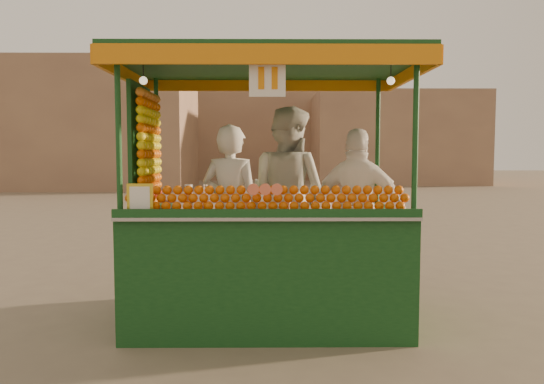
{
  "coord_description": "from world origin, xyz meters",
  "views": [
    {
      "loc": [
        -0.18,
        -5.5,
        1.72
      ],
      "look_at": [
        -0.13,
        -0.28,
        1.32
      ],
      "focal_mm": 34.06,
      "sensor_mm": 36.0,
      "label": 1
    }
  ],
  "objects_px": {
    "vendor_left": "(231,208)",
    "vendor_right": "(358,210)",
    "vendor_middle": "(287,195)",
    "juice_cart": "(260,238)"
  },
  "relations": [
    {
      "from": "vendor_middle",
      "to": "juice_cart",
      "type": "bearing_deg",
      "value": 96.81
    },
    {
      "from": "vendor_left",
      "to": "vendor_middle",
      "type": "xyz_separation_m",
      "value": [
        0.59,
        0.42,
        0.11
      ]
    },
    {
      "from": "juice_cart",
      "to": "vendor_left",
      "type": "xyz_separation_m",
      "value": [
        -0.3,
        0.09,
        0.29
      ]
    },
    {
      "from": "juice_cart",
      "to": "vendor_right",
      "type": "distance_m",
      "value": 1.04
    },
    {
      "from": "vendor_left",
      "to": "vendor_middle",
      "type": "distance_m",
      "value": 0.74
    },
    {
      "from": "vendor_middle",
      "to": "vendor_right",
      "type": "distance_m",
      "value": 0.82
    },
    {
      "from": "juice_cart",
      "to": "vendor_middle",
      "type": "bearing_deg",
      "value": 60.42
    },
    {
      "from": "vendor_left",
      "to": "vendor_right",
      "type": "bearing_deg",
      "value": -162.98
    },
    {
      "from": "vendor_middle",
      "to": "vendor_right",
      "type": "bearing_deg",
      "value": -173.37
    },
    {
      "from": "juice_cart",
      "to": "vendor_middle",
      "type": "height_order",
      "value": "juice_cart"
    }
  ]
}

